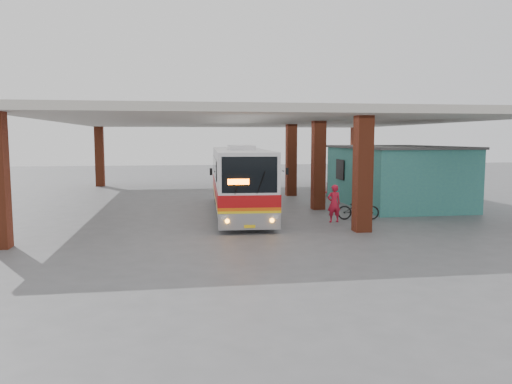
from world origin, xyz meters
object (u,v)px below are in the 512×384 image
object	(u,v)px
coach_bus	(240,179)
motorcycle	(358,209)
pedestrian	(334,203)
red_chair	(326,190)

from	to	relation	value
coach_bus	motorcycle	distance (m)	5.67
coach_bus	pedestrian	world-z (taller)	coach_bus
motorcycle	pedestrian	distance (m)	1.38
red_chair	pedestrian	bearing A→B (deg)	-85.38
coach_bus	pedestrian	xyz separation A→B (m)	(3.59, -3.22, -0.80)
coach_bus	motorcycle	size ratio (longest dim) A/B	6.14
motorcycle	pedestrian	bearing A→B (deg)	119.54
red_chair	motorcycle	bearing A→B (deg)	-78.26
coach_bus	motorcycle	world-z (taller)	coach_bus
coach_bus	pedestrian	size ratio (longest dim) A/B	7.00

